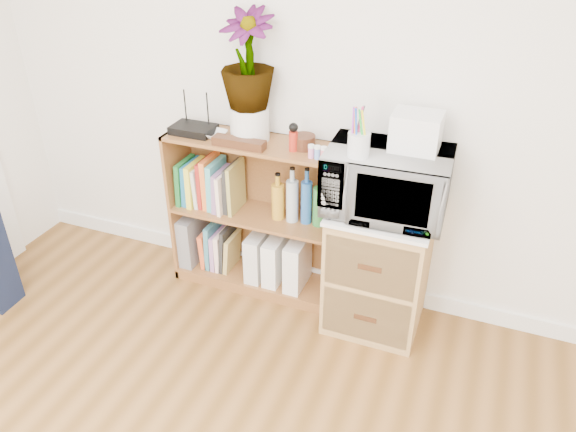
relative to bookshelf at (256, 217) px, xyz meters
The scene contains 21 objects.
skirting_board 0.57m from the bookshelf, 21.80° to the left, with size 4.00×0.02×0.10m, color white.
bookshelf is the anchor object (origin of this frame).
wicker_unit 0.76m from the bookshelf, ahead, with size 0.50×0.45×0.70m, color #9E7542.
microwave 0.86m from the bookshelf, ahead, with size 0.59×0.40×0.33m, color white.
pen_cup 0.91m from the bookshelf, 17.12° to the right, with size 0.10×0.10×0.11m, color silver.
small_appliance 1.08m from the bookshelf, ahead, with size 0.23×0.19×0.18m, color white.
router 0.61m from the bookshelf, behind, with size 0.24×0.16×0.04m, color black.
white_bowl 0.54m from the bookshelf, behind, with size 0.13×0.13×0.03m, color silver.
plant_pot 0.56m from the bookshelf, 143.05° to the left, with size 0.21×0.21×0.18m, color silver.
potted_plant 0.90m from the bookshelf, 143.05° to the left, with size 0.28×0.28×0.50m, color #2C6829.
trinket_box 0.51m from the bookshelf, 109.54° to the right, with size 0.29×0.07×0.05m, color #3B1C10.
kokeshi_doll 0.58m from the bookshelf, ahead, with size 0.05×0.05×0.11m, color #A92314.
wooden_bowl 0.58m from the bookshelf, ahead, with size 0.12×0.12×0.07m, color #371A0F.
paint_jars 0.65m from the bookshelf, 12.91° to the right, with size 0.12×0.04×0.06m, color pink.
file_box 0.50m from the bookshelf, behind, with size 0.10×0.26×0.32m, color slate.
magazine_holder_left 0.26m from the bookshelf, 39.54° to the right, with size 0.09×0.23×0.29m, color silver.
magazine_holder_mid 0.29m from the bookshelf, ahead, with size 0.09×0.23×0.29m, color white.
magazine_holder_right 0.37m from the bookshelf, ahead, with size 0.10×0.24×0.31m, color white.
cookbooks 0.32m from the bookshelf, behind, with size 0.36×0.20×0.30m.
liquor_bottles 0.31m from the bookshelf, ahead, with size 0.31×0.07×0.32m.
lower_books 0.37m from the bookshelf, behind, with size 0.21×0.19×0.30m.
Camera 1 is at (0.84, -0.43, 2.14)m, focal length 35.00 mm.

